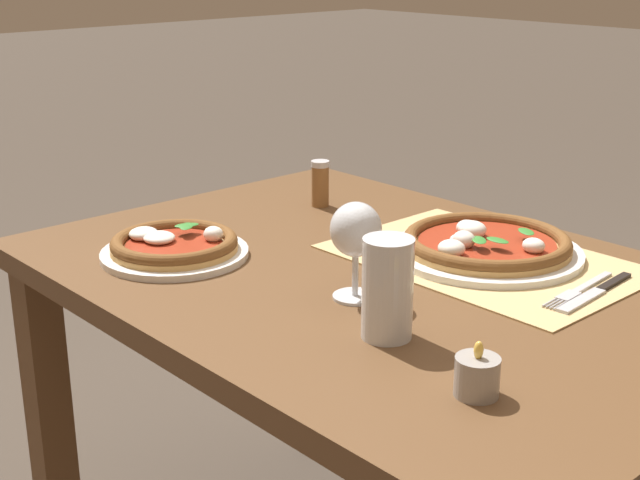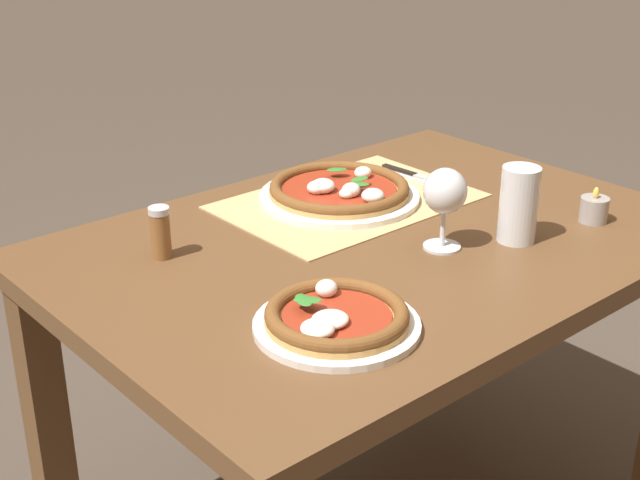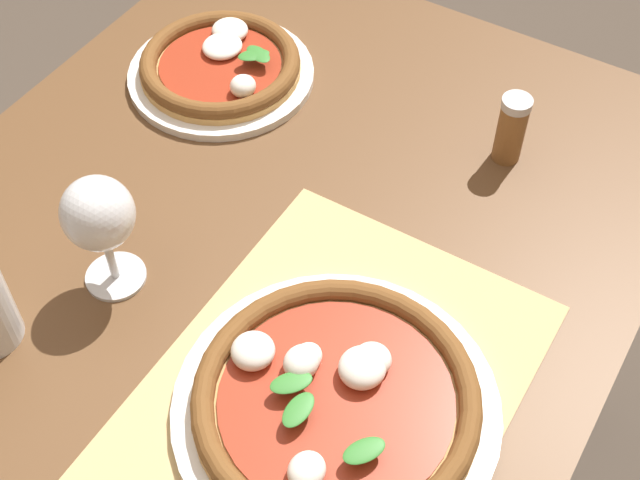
{
  "view_description": "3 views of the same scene",
  "coord_description": "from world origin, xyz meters",
  "px_view_note": "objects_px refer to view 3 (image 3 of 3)",
  "views": [
    {
      "loc": [
        -0.97,
        1.02,
        1.27
      ],
      "look_at": [
        0.1,
        0.05,
        0.78
      ],
      "focal_mm": 50.0,
      "sensor_mm": 36.0,
      "label": 1
    },
    {
      "loc": [
        1.1,
        1.1,
        1.42
      ],
      "look_at": [
        0.17,
        0.03,
        0.79
      ],
      "focal_mm": 50.0,
      "sensor_mm": 36.0,
      "label": 2
    },
    {
      "loc": [
        -0.47,
        -0.41,
        1.56
      ],
      "look_at": [
        0.05,
        -0.09,
        0.82
      ],
      "focal_mm": 50.0,
      "sensor_mm": 36.0,
      "label": 3
    }
  ],
  "objects_px": {
    "wine_glass": "(99,218)",
    "pizza_near": "(335,401)",
    "pepper_shaker": "(511,129)",
    "pizza_far": "(221,66)"
  },
  "relations": [
    {
      "from": "pepper_shaker",
      "to": "pizza_near",
      "type": "bearing_deg",
      "value": 179.95
    },
    {
      "from": "wine_glass",
      "to": "pepper_shaker",
      "type": "xyz_separation_m",
      "value": [
        0.41,
        -0.3,
        -0.06
      ]
    },
    {
      "from": "wine_glass",
      "to": "pepper_shaker",
      "type": "distance_m",
      "value": 0.52
    },
    {
      "from": "wine_glass",
      "to": "pizza_near",
      "type": "bearing_deg",
      "value": -93.39
    },
    {
      "from": "pizza_far",
      "to": "pepper_shaker",
      "type": "xyz_separation_m",
      "value": [
        0.06,
        -0.4,
        0.03
      ]
    },
    {
      "from": "pizza_near",
      "to": "pepper_shaker",
      "type": "distance_m",
      "value": 0.43
    },
    {
      "from": "pepper_shaker",
      "to": "wine_glass",
      "type": "bearing_deg",
      "value": 143.74
    },
    {
      "from": "pizza_far",
      "to": "wine_glass",
      "type": "xyz_separation_m",
      "value": [
        -0.35,
        -0.1,
        0.09
      ]
    },
    {
      "from": "pizza_near",
      "to": "pizza_far",
      "type": "relative_size",
      "value": 1.3
    },
    {
      "from": "pizza_far",
      "to": "pizza_near",
      "type": "bearing_deg",
      "value": -132.6
    }
  ]
}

